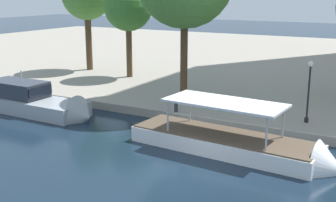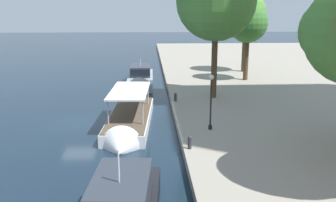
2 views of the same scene
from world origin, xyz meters
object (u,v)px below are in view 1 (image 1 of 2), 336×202
at_px(tree_5, 129,6).
at_px(mooring_bollard_0, 176,106).
at_px(tour_boat_1, 240,149).
at_px(lamp_post, 309,89).
at_px(motor_yacht_0, 33,104).

bearing_deg(tree_5, mooring_bollard_0, -42.52).
distance_m(tour_boat_1, lamp_post, 6.60).
bearing_deg(mooring_bollard_0, motor_yacht_0, -161.45).
bearing_deg(tour_boat_1, mooring_bollard_0, 150.79).
distance_m(tour_boat_1, tree_5, 21.58).
height_order(motor_yacht_0, mooring_bollard_0, motor_yacht_0).
xyz_separation_m(tour_boat_1, mooring_bollard_0, (-6.05, 3.93, 0.69)).
distance_m(motor_yacht_0, tree_5, 13.95).
bearing_deg(tree_5, lamp_post, -21.67).
bearing_deg(tree_5, tour_boat_1, -39.17).
xyz_separation_m(motor_yacht_0, tour_boat_1, (16.00, -0.59, -0.34)).
relative_size(motor_yacht_0, mooring_bollard_0, 14.31).
bearing_deg(tour_boat_1, tree_5, 144.59).
relative_size(tour_boat_1, mooring_bollard_0, 15.34).
distance_m(motor_yacht_0, lamp_post, 19.01).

